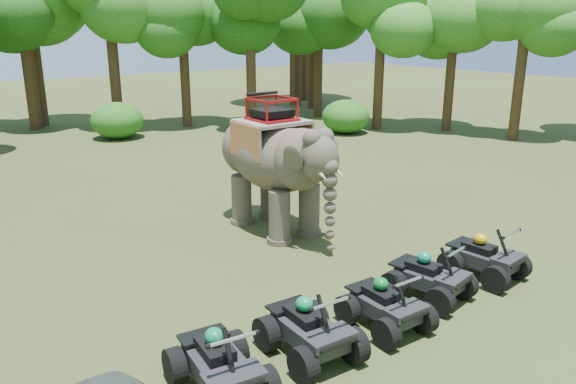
% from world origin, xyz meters
% --- Properties ---
extents(ground, '(110.00, 110.00, 0.00)m').
position_xyz_m(ground, '(0.00, 0.00, 0.00)').
color(ground, '#47381E').
rests_on(ground, ground).
extents(elephant, '(2.15, 4.68, 3.89)m').
position_xyz_m(elephant, '(1.27, 3.50, 1.94)').
color(elephant, '#4A3F36').
rests_on(elephant, ground).
extents(atv_0, '(1.60, 2.02, 1.37)m').
position_xyz_m(atv_0, '(-3.94, -2.12, 0.68)').
color(atv_0, black).
rests_on(atv_0, ground).
extents(atv_1, '(1.47, 1.92, 1.35)m').
position_xyz_m(atv_1, '(-2.10, -2.15, 0.68)').
color(atv_1, black).
rests_on(atv_1, ground).
extents(atv_2, '(1.32, 1.75, 1.25)m').
position_xyz_m(atv_2, '(-0.30, -2.31, 0.63)').
color(atv_2, black).
rests_on(atv_2, ground).
extents(atv_3, '(1.51, 1.90, 1.28)m').
position_xyz_m(atv_3, '(1.37, -2.02, 0.64)').
color(atv_3, black).
rests_on(atv_3, ground).
extents(atv_4, '(1.42, 1.86, 1.30)m').
position_xyz_m(atv_4, '(3.24, -2.14, 0.65)').
color(atv_4, black).
rests_on(atv_4, ground).
extents(tree_0, '(5.45, 5.45, 7.79)m').
position_xyz_m(tree_0, '(0.00, 24.56, 3.89)').
color(tree_0, '#195114').
rests_on(tree_0, ground).
extents(tree_1, '(6.62, 6.62, 9.46)m').
position_xyz_m(tree_1, '(3.83, 21.88, 4.73)').
color(tree_1, '#195114').
rests_on(tree_1, ground).
extents(tree_2, '(5.44, 5.44, 7.77)m').
position_xyz_m(tree_2, '(7.37, 20.40, 3.89)').
color(tree_2, '#195114').
rests_on(tree_2, ground).
extents(tree_3, '(5.77, 5.77, 8.25)m').
position_xyz_m(tree_3, '(10.02, 17.59, 4.12)').
color(tree_3, '#195114').
rests_on(tree_3, ground).
extents(tree_4, '(5.82, 5.82, 8.31)m').
position_xyz_m(tree_4, '(15.69, 18.45, 4.15)').
color(tree_4, '#195114').
rests_on(tree_4, ground).
extents(tree_5, '(5.37, 5.37, 7.67)m').
position_xyz_m(tree_5, '(15.47, 13.02, 3.83)').
color(tree_5, '#195114').
rests_on(tree_5, ground).
extents(tree_6, '(4.96, 4.96, 7.09)m').
position_xyz_m(tree_6, '(18.21, 10.32, 3.55)').
color(tree_6, '#195114').
rests_on(tree_6, ground).
extents(tree_7, '(5.04, 5.04, 7.20)m').
position_xyz_m(tree_7, '(18.73, 6.54, 3.60)').
color(tree_7, '#195114').
rests_on(tree_7, ground).
extents(tree_35, '(5.52, 5.52, 7.89)m').
position_xyz_m(tree_35, '(17.86, 23.76, 3.94)').
color(tree_35, '#195114').
rests_on(tree_35, ground).
extents(tree_37, '(7.33, 7.33, 10.47)m').
position_xyz_m(tree_37, '(17.67, 21.41, 5.23)').
color(tree_37, '#195114').
rests_on(tree_37, ground).
extents(tree_38, '(5.46, 5.46, 7.80)m').
position_xyz_m(tree_38, '(0.25, 24.95, 3.90)').
color(tree_38, '#195114').
rests_on(tree_38, ground).
extents(tree_39, '(6.12, 6.12, 8.74)m').
position_xyz_m(tree_39, '(19.94, 25.07, 4.37)').
color(tree_39, '#195114').
rests_on(tree_39, ground).
extents(tree_40, '(5.76, 5.76, 8.22)m').
position_xyz_m(tree_40, '(0.79, 25.67, 4.11)').
color(tree_40, '#195114').
rests_on(tree_40, ground).
extents(tree_42, '(7.46, 7.46, 10.66)m').
position_xyz_m(tree_42, '(17.90, 23.41, 5.33)').
color(tree_42, '#195114').
rests_on(tree_42, ground).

